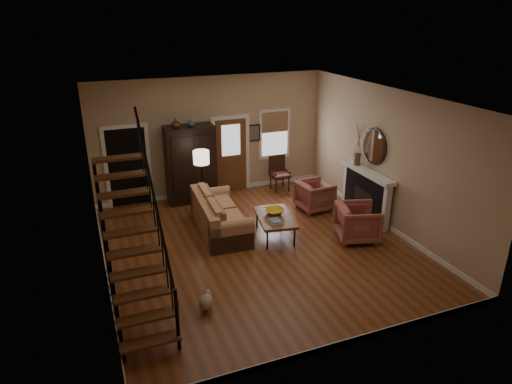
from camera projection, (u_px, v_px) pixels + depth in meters
name	position (u px, v px, depth m)	size (l,w,h in m)	color
room	(215.00, 162.00, 10.97)	(7.00, 7.33, 3.30)	brown
staircase	(131.00, 226.00, 7.48)	(0.94, 2.80, 3.20)	brown
fireplace	(367.00, 189.00, 11.38)	(0.33, 1.95, 2.30)	black
armoire	(191.00, 164.00, 12.24)	(1.30, 0.60, 2.10)	black
vase_a	(176.00, 123.00, 11.60)	(0.24, 0.24, 0.25)	#4C2619
vase_b	(191.00, 122.00, 11.74)	(0.20, 0.20, 0.21)	#334C60
sofa	(220.00, 215.00, 10.70)	(0.97, 2.26, 0.84)	tan
coffee_table	(275.00, 226.00, 10.54)	(0.77, 1.32, 0.51)	brown
bowl	(274.00, 211.00, 10.57)	(0.45, 0.45, 0.11)	gold
books	(276.00, 221.00, 10.13)	(0.24, 0.33, 0.06)	beige
armchair_left	(358.00, 223.00, 10.34)	(0.89, 0.91, 0.83)	maroon
armchair_right	(315.00, 196.00, 11.92)	(0.82, 0.85, 0.77)	maroon
floor_lamp	(202.00, 184.00, 11.40)	(0.39, 0.39, 1.72)	black
side_chair	(280.00, 174.00, 13.14)	(0.54, 0.54, 1.02)	#311A0F
dog	(206.00, 303.00, 7.96)	(0.24, 0.41, 0.30)	tan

